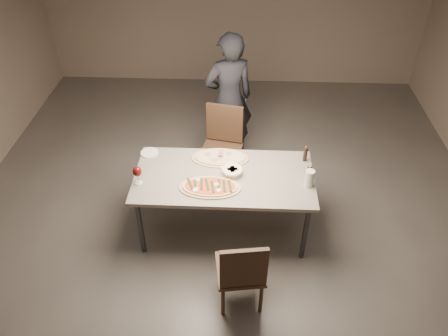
{
  "coord_description": "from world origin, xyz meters",
  "views": [
    {
      "loc": [
        0.16,
        -3.36,
        3.55
      ],
      "look_at": [
        0.0,
        0.0,
        0.85
      ],
      "focal_mm": 35.0,
      "sensor_mm": 36.0,
      "label": 1
    }
  ],
  "objects_px": {
    "zucchini_pizza": "(210,187)",
    "chair_near": "(242,271)",
    "ham_pizza": "(220,157)",
    "bread_basket": "(232,171)",
    "dining_table": "(224,180)",
    "pepper_mill_left": "(305,154)",
    "carafe": "(309,178)",
    "chair_far": "(222,141)",
    "diner": "(229,99)"
  },
  "relations": [
    {
      "from": "pepper_mill_left",
      "to": "bread_basket",
      "type": "bearing_deg",
      "value": -160.7
    },
    {
      "from": "chair_near",
      "to": "diner",
      "type": "relative_size",
      "value": 0.52
    },
    {
      "from": "zucchini_pizza",
      "to": "chair_near",
      "type": "height_order",
      "value": "chair_near"
    },
    {
      "from": "dining_table",
      "to": "chair_far",
      "type": "xyz_separation_m",
      "value": [
        -0.06,
        0.88,
        -0.15
      ]
    },
    {
      "from": "dining_table",
      "to": "ham_pizza",
      "type": "relative_size",
      "value": 2.98
    },
    {
      "from": "pepper_mill_left",
      "to": "diner",
      "type": "height_order",
      "value": "diner"
    },
    {
      "from": "zucchini_pizza",
      "to": "pepper_mill_left",
      "type": "xyz_separation_m",
      "value": [
        0.96,
        0.48,
        0.07
      ]
    },
    {
      "from": "chair_far",
      "to": "carafe",
      "type": "bearing_deg",
      "value": 143.17
    },
    {
      "from": "chair_near",
      "to": "diner",
      "type": "distance_m",
      "value": 2.37
    },
    {
      "from": "dining_table",
      "to": "bread_basket",
      "type": "distance_m",
      "value": 0.13
    },
    {
      "from": "bread_basket",
      "to": "diner",
      "type": "distance_m",
      "value": 1.34
    },
    {
      "from": "carafe",
      "to": "chair_far",
      "type": "relative_size",
      "value": 0.19
    },
    {
      "from": "dining_table",
      "to": "zucchini_pizza",
      "type": "bearing_deg",
      "value": -123.45
    },
    {
      "from": "bread_basket",
      "to": "carafe",
      "type": "xyz_separation_m",
      "value": [
        0.75,
        -0.14,
        0.05
      ]
    },
    {
      "from": "zucchini_pizza",
      "to": "diner",
      "type": "relative_size",
      "value": 0.35
    },
    {
      "from": "zucchini_pizza",
      "to": "chair_near",
      "type": "bearing_deg",
      "value": -82.71
    },
    {
      "from": "carafe",
      "to": "diner",
      "type": "height_order",
      "value": "diner"
    },
    {
      "from": "pepper_mill_left",
      "to": "chair_near",
      "type": "height_order",
      "value": "pepper_mill_left"
    },
    {
      "from": "ham_pizza",
      "to": "carafe",
      "type": "bearing_deg",
      "value": -33.09
    },
    {
      "from": "dining_table",
      "to": "pepper_mill_left",
      "type": "height_order",
      "value": "pepper_mill_left"
    },
    {
      "from": "carafe",
      "to": "chair_near",
      "type": "xyz_separation_m",
      "value": [
        -0.63,
        -0.86,
        -0.35
      ]
    },
    {
      "from": "dining_table",
      "to": "ham_pizza",
      "type": "distance_m",
      "value": 0.29
    },
    {
      "from": "ham_pizza",
      "to": "bread_basket",
      "type": "bearing_deg",
      "value": -70.6
    },
    {
      "from": "ham_pizza",
      "to": "diner",
      "type": "bearing_deg",
      "value": 78.11
    },
    {
      "from": "dining_table",
      "to": "diner",
      "type": "distance_m",
      "value": 1.37
    },
    {
      "from": "ham_pizza",
      "to": "bread_basket",
      "type": "relative_size",
      "value": 2.87
    },
    {
      "from": "zucchini_pizza",
      "to": "diner",
      "type": "bearing_deg",
      "value": 69.87
    },
    {
      "from": "pepper_mill_left",
      "to": "diner",
      "type": "bearing_deg",
      "value": 127.83
    },
    {
      "from": "chair_near",
      "to": "bread_basket",
      "type": "bearing_deg",
      "value": 88.43
    },
    {
      "from": "zucchini_pizza",
      "to": "chair_far",
      "type": "height_order",
      "value": "chair_far"
    },
    {
      "from": "chair_far",
      "to": "pepper_mill_left",
      "type": "bearing_deg",
      "value": 157.68
    },
    {
      "from": "ham_pizza",
      "to": "bread_basket",
      "type": "distance_m",
      "value": 0.29
    },
    {
      "from": "zucchini_pizza",
      "to": "carafe",
      "type": "xyz_separation_m",
      "value": [
        0.96,
        0.08,
        0.08
      ]
    },
    {
      "from": "pepper_mill_left",
      "to": "chair_near",
      "type": "xyz_separation_m",
      "value": [
        -0.63,
        -1.26,
        -0.34
      ]
    },
    {
      "from": "diner",
      "to": "chair_far",
      "type": "bearing_deg",
      "value": 63.23
    },
    {
      "from": "zucchini_pizza",
      "to": "ham_pizza",
      "type": "bearing_deg",
      "value": 65.6
    },
    {
      "from": "chair_near",
      "to": "chair_far",
      "type": "height_order",
      "value": "chair_far"
    },
    {
      "from": "chair_near",
      "to": "chair_far",
      "type": "relative_size",
      "value": 0.91
    },
    {
      "from": "ham_pizza",
      "to": "chair_near",
      "type": "relative_size",
      "value": 0.68
    },
    {
      "from": "bread_basket",
      "to": "chair_far",
      "type": "distance_m",
      "value": 0.9
    },
    {
      "from": "bread_basket",
      "to": "chair_far",
      "type": "bearing_deg",
      "value": 99.52
    },
    {
      "from": "carafe",
      "to": "chair_near",
      "type": "height_order",
      "value": "carafe"
    },
    {
      "from": "carafe",
      "to": "diner",
      "type": "distance_m",
      "value": 1.69
    },
    {
      "from": "carafe",
      "to": "zucchini_pizza",
      "type": "bearing_deg",
      "value": -175.04
    },
    {
      "from": "zucchini_pizza",
      "to": "carafe",
      "type": "relative_size",
      "value": 3.28
    },
    {
      "from": "pepper_mill_left",
      "to": "chair_far",
      "type": "relative_size",
      "value": 0.19
    },
    {
      "from": "chair_far",
      "to": "zucchini_pizza",
      "type": "bearing_deg",
      "value": 97.7
    },
    {
      "from": "zucchini_pizza",
      "to": "pepper_mill_left",
      "type": "height_order",
      "value": "pepper_mill_left"
    },
    {
      "from": "ham_pizza",
      "to": "chair_near",
      "type": "bearing_deg",
      "value": -87.79
    },
    {
      "from": "ham_pizza",
      "to": "bread_basket",
      "type": "height_order",
      "value": "bread_basket"
    }
  ]
}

